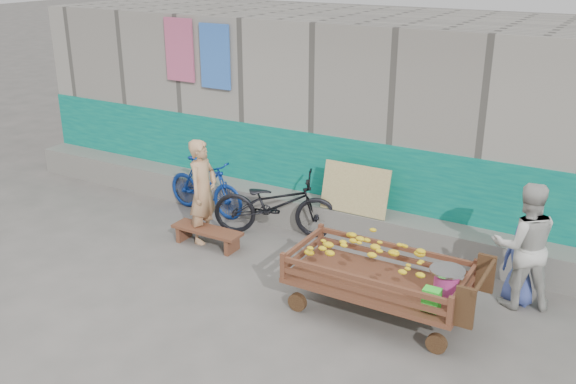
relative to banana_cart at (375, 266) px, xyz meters
The scene contains 9 objects.
ground 1.56m from the banana_cart, 158.95° to the right, with size 80.00×80.00×0.00m, color #575450.
building_wall 3.87m from the banana_cart, 110.66° to the left, with size 12.00×3.50×3.00m.
banana_cart is the anchor object (origin of this frame).
bench 2.84m from the banana_cart, 169.38° to the left, with size 1.06×0.32×0.26m.
vendor_man 2.99m from the banana_cart, 167.22° to the left, with size 0.55×0.36×1.51m, color tan.
woman 1.77m from the banana_cart, 37.92° to the left, with size 0.75×0.58×1.54m, color beige.
child 1.79m from the banana_cart, 39.14° to the left, with size 0.50×0.33×1.03m, color #40509D.
bicycle_dark 2.52m from the banana_cart, 147.82° to the left, with size 0.64×1.83×0.96m, color black.
bicycle_blue 3.81m from the banana_cart, 157.01° to the left, with size 0.42×1.50×0.90m, color navy.
Camera 1 is at (3.71, -5.56, 3.99)m, focal length 40.00 mm.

